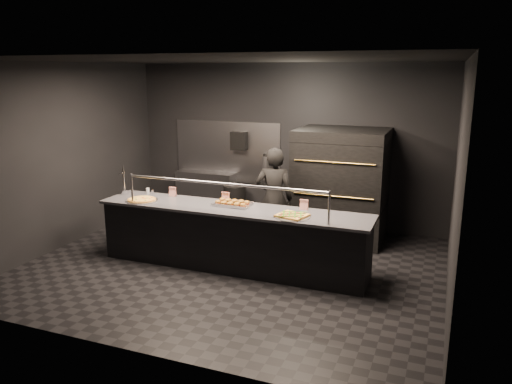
{
  "coord_description": "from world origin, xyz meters",
  "views": [
    {
      "loc": [
        2.86,
        -6.39,
        2.85
      ],
      "look_at": [
        0.3,
        0.2,
        1.13
      ],
      "focal_mm": 35.0,
      "sensor_mm": 36.0,
      "label": 1
    }
  ],
  "objects_px": {
    "slider_tray_a": "(230,203)",
    "worker": "(274,198)",
    "pizza_oven": "(341,184)",
    "beer_tap": "(124,185)",
    "square_pizza": "(292,216)",
    "towel_dispenser": "(239,141)",
    "trash_bin": "(235,203)",
    "service_counter": "(232,237)",
    "prep_shelf": "(206,194)",
    "fire_extinguisher": "(266,168)",
    "round_pizza": "(142,200)",
    "slider_tray_b": "(235,204)"
  },
  "relations": [
    {
      "from": "slider_tray_a",
      "to": "worker",
      "type": "height_order",
      "value": "worker"
    },
    {
      "from": "worker",
      "to": "pizza_oven",
      "type": "bearing_deg",
      "value": -151.12
    },
    {
      "from": "beer_tap",
      "to": "worker",
      "type": "relative_size",
      "value": 0.29
    },
    {
      "from": "beer_tap",
      "to": "square_pizza",
      "type": "relative_size",
      "value": 1.01
    },
    {
      "from": "towel_dispenser",
      "to": "trash_bin",
      "type": "xyz_separation_m",
      "value": [
        0.0,
        -0.24,
        -1.19
      ]
    },
    {
      "from": "service_counter",
      "to": "worker",
      "type": "relative_size",
      "value": 2.45
    },
    {
      "from": "prep_shelf",
      "to": "worker",
      "type": "relative_size",
      "value": 0.72
    },
    {
      "from": "towel_dispenser",
      "to": "beer_tap",
      "type": "height_order",
      "value": "towel_dispenser"
    },
    {
      "from": "pizza_oven",
      "to": "fire_extinguisher",
      "type": "bearing_deg",
      "value": 162.11
    },
    {
      "from": "service_counter",
      "to": "fire_extinguisher",
      "type": "distance_m",
      "value": 2.5
    },
    {
      "from": "pizza_oven",
      "to": "trash_bin",
      "type": "height_order",
      "value": "pizza_oven"
    },
    {
      "from": "prep_shelf",
      "to": "round_pizza",
      "type": "bearing_deg",
      "value": -86.51
    },
    {
      "from": "slider_tray_b",
      "to": "trash_bin",
      "type": "distance_m",
      "value": 2.3
    },
    {
      "from": "pizza_oven",
      "to": "prep_shelf",
      "type": "bearing_deg",
      "value": 171.46
    },
    {
      "from": "beer_tap",
      "to": "worker",
      "type": "distance_m",
      "value": 2.43
    },
    {
      "from": "square_pizza",
      "to": "prep_shelf",
      "type": "bearing_deg",
      "value": 136.04
    },
    {
      "from": "fire_extinguisher",
      "to": "trash_bin",
      "type": "relative_size",
      "value": 0.7
    },
    {
      "from": "towel_dispenser",
      "to": "slider_tray_a",
      "type": "height_order",
      "value": "towel_dispenser"
    },
    {
      "from": "pizza_oven",
      "to": "slider_tray_b",
      "type": "bearing_deg",
      "value": -123.91
    },
    {
      "from": "towel_dispenser",
      "to": "round_pizza",
      "type": "distance_m",
      "value": 2.66
    },
    {
      "from": "square_pizza",
      "to": "trash_bin",
      "type": "height_order",
      "value": "square_pizza"
    },
    {
      "from": "prep_shelf",
      "to": "pizza_oven",
      "type": "bearing_deg",
      "value": -8.54
    },
    {
      "from": "round_pizza",
      "to": "square_pizza",
      "type": "distance_m",
      "value": 2.41
    },
    {
      "from": "towel_dispenser",
      "to": "worker",
      "type": "distance_m",
      "value": 1.93
    },
    {
      "from": "square_pizza",
      "to": "trash_bin",
      "type": "bearing_deg",
      "value": 128.95
    },
    {
      "from": "round_pizza",
      "to": "slider_tray_b",
      "type": "distance_m",
      "value": 1.47
    },
    {
      "from": "pizza_oven",
      "to": "towel_dispenser",
      "type": "bearing_deg",
      "value": 166.86
    },
    {
      "from": "pizza_oven",
      "to": "prep_shelf",
      "type": "distance_m",
      "value": 2.88
    },
    {
      "from": "prep_shelf",
      "to": "slider_tray_a",
      "type": "height_order",
      "value": "slider_tray_a"
    },
    {
      "from": "towel_dispenser",
      "to": "worker",
      "type": "xyz_separation_m",
      "value": [
        1.19,
        -1.35,
        -0.71
      ]
    },
    {
      "from": "slider_tray_a",
      "to": "beer_tap",
      "type": "bearing_deg",
      "value": -179.47
    },
    {
      "from": "square_pizza",
      "to": "towel_dispenser",
      "type": "bearing_deg",
      "value": 126.23
    },
    {
      "from": "prep_shelf",
      "to": "square_pizza",
      "type": "distance_m",
      "value": 3.59
    },
    {
      "from": "fire_extinguisher",
      "to": "slider_tray_b",
      "type": "bearing_deg",
      "value": -81.3
    },
    {
      "from": "slider_tray_a",
      "to": "slider_tray_b",
      "type": "xyz_separation_m",
      "value": [
        0.1,
        -0.03,
        -0.0
      ]
    },
    {
      "from": "round_pizza",
      "to": "slider_tray_a",
      "type": "xyz_separation_m",
      "value": [
        1.35,
        0.28,
        0.01
      ]
    },
    {
      "from": "fire_extinguisher",
      "to": "worker",
      "type": "bearing_deg",
      "value": -64.99
    },
    {
      "from": "towel_dispenser",
      "to": "trash_bin",
      "type": "bearing_deg",
      "value": -90.0
    },
    {
      "from": "prep_shelf",
      "to": "fire_extinguisher",
      "type": "height_order",
      "value": "fire_extinguisher"
    },
    {
      "from": "pizza_oven",
      "to": "beer_tap",
      "type": "xyz_separation_m",
      "value": [
        -3.15,
        -1.78,
        0.09
      ]
    },
    {
      "from": "towel_dispenser",
      "to": "round_pizza",
      "type": "bearing_deg",
      "value": -102.27
    },
    {
      "from": "service_counter",
      "to": "trash_bin",
      "type": "height_order",
      "value": "service_counter"
    },
    {
      "from": "service_counter",
      "to": "pizza_oven",
      "type": "xyz_separation_m",
      "value": [
        1.2,
        1.9,
        0.5
      ]
    },
    {
      "from": "pizza_oven",
      "to": "slider_tray_a",
      "type": "distance_m",
      "value": 2.19
    },
    {
      "from": "prep_shelf",
      "to": "towel_dispenser",
      "type": "bearing_deg",
      "value": 5.71
    },
    {
      "from": "fire_extinguisher",
      "to": "trash_bin",
      "type": "xyz_separation_m",
      "value": [
        -0.55,
        -0.25,
        -0.7
      ]
    },
    {
      "from": "trash_bin",
      "to": "worker",
      "type": "distance_m",
      "value": 1.7
    },
    {
      "from": "pizza_oven",
      "to": "towel_dispenser",
      "type": "relative_size",
      "value": 5.46
    },
    {
      "from": "beer_tap",
      "to": "slider_tray_a",
      "type": "xyz_separation_m",
      "value": [
        1.85,
        0.02,
        -0.11
      ]
    },
    {
      "from": "prep_shelf",
      "to": "slider_tray_b",
      "type": "relative_size",
      "value": 2.46
    }
  ]
}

